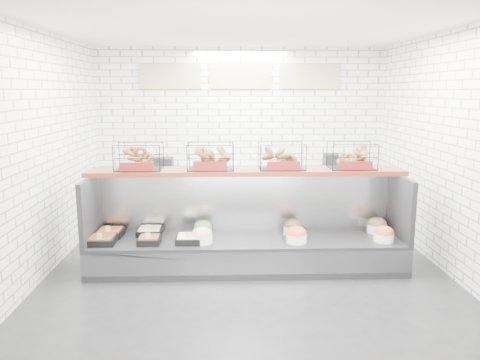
{
  "coord_description": "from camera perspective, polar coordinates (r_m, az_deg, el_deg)",
  "views": [
    {
      "loc": [
        -0.28,
        -5.46,
        2.26
      ],
      "look_at": [
        -0.08,
        0.45,
        1.13
      ],
      "focal_mm": 35.0,
      "sensor_mm": 36.0,
      "label": 1
    }
  ],
  "objects": [
    {
      "name": "prep_counter",
      "position": [
        8.1,
        0.1,
        -1.95
      ],
      "size": [
        4.0,
        0.6,
        1.2
      ],
      "color": "#93969B",
      "rests_on": "ground"
    },
    {
      "name": "ground",
      "position": [
        5.92,
        0.96,
        -11.63
      ],
      "size": [
        5.5,
        5.5,
        0.0
      ],
      "primitive_type": "plane",
      "color": "black",
      "rests_on": "ground"
    },
    {
      "name": "room_shell",
      "position": [
        6.08,
        0.74,
        8.91
      ],
      "size": [
        5.02,
        5.51,
        3.01
      ],
      "color": "white",
      "rests_on": "ground"
    },
    {
      "name": "display_case",
      "position": [
        6.13,
        0.78,
        -7.58
      ],
      "size": [
        4.0,
        0.9,
        1.2
      ],
      "color": "black",
      "rests_on": "ground"
    },
    {
      "name": "bagel_shelf",
      "position": [
        6.05,
        0.76,
        2.43
      ],
      "size": [
        4.1,
        0.5,
        0.4
      ],
      "color": "#4F1D11",
      "rests_on": "display_case"
    }
  ]
}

